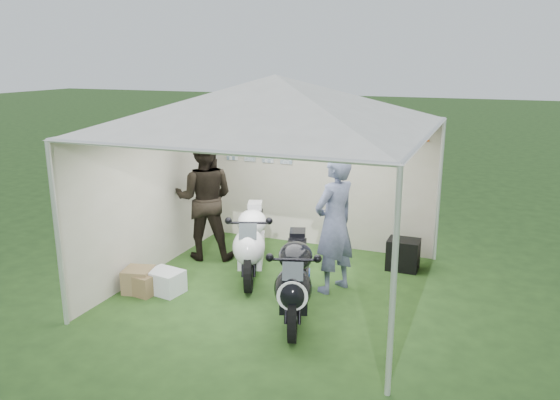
# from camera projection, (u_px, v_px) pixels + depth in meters

# --- Properties ---
(ground) EXTENTS (80.00, 80.00, 0.00)m
(ground) POSITION_uv_depth(u_px,v_px,m) (276.00, 287.00, 7.88)
(ground) COLOR #233F18
(ground) RESTS_ON ground
(canopy_tent) EXTENTS (5.66, 5.66, 3.00)m
(canopy_tent) POSITION_uv_depth(u_px,v_px,m) (276.00, 107.00, 7.26)
(canopy_tent) COLOR silver
(canopy_tent) RESTS_ON ground
(motorcycle_white) EXTENTS (0.97, 1.96, 1.01)m
(motorcycle_white) POSITION_uv_depth(u_px,v_px,m) (251.00, 240.00, 8.17)
(motorcycle_white) COLOR black
(motorcycle_white) RESTS_ON ground
(motorcycle_black) EXTENTS (0.87, 1.92, 0.98)m
(motorcycle_black) POSITION_uv_depth(u_px,v_px,m) (295.00, 278.00, 6.82)
(motorcycle_black) COLOR black
(motorcycle_black) RESTS_ON ground
(paddock_stand) EXTENTS (0.41, 0.33, 0.27)m
(paddock_stand) POSITION_uv_depth(u_px,v_px,m) (297.00, 280.00, 7.80)
(paddock_stand) COLOR blue
(paddock_stand) RESTS_ON ground
(person_dark_jacket) EXTENTS (1.17, 1.03, 2.02)m
(person_dark_jacket) POSITION_uv_depth(u_px,v_px,m) (205.00, 198.00, 8.81)
(person_dark_jacket) COLOR black
(person_dark_jacket) RESTS_ON ground
(person_blue_jacket) EXTENTS (0.74, 0.85, 1.96)m
(person_blue_jacket) POSITION_uv_depth(u_px,v_px,m) (334.00, 224.00, 7.55)
(person_blue_jacket) COLOR slate
(person_blue_jacket) RESTS_ON ground
(equipment_box) EXTENTS (0.48, 0.39, 0.48)m
(equipment_box) POSITION_uv_depth(u_px,v_px,m) (403.00, 254.00, 8.49)
(equipment_box) COLOR black
(equipment_box) RESTS_ON ground
(crate_0) EXTENTS (0.53, 0.44, 0.32)m
(crate_0) POSITION_uv_depth(u_px,v_px,m) (165.00, 282.00, 7.67)
(crate_0) COLOR silver
(crate_0) RESTS_ON ground
(crate_1) EXTENTS (0.46, 0.46, 0.34)m
(crate_1) POSITION_uv_depth(u_px,v_px,m) (139.00, 280.00, 7.70)
(crate_1) COLOR brown
(crate_1) RESTS_ON ground
(crate_2) EXTENTS (0.31, 0.27, 0.21)m
(crate_2) POSITION_uv_depth(u_px,v_px,m) (167.00, 287.00, 7.63)
(crate_2) COLOR silver
(crate_2) RESTS_ON ground
(crate_3) EXTENTS (0.47, 0.37, 0.29)m
(crate_3) POSITION_uv_depth(u_px,v_px,m) (142.00, 283.00, 7.64)
(crate_3) COLOR brown
(crate_3) RESTS_ON ground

